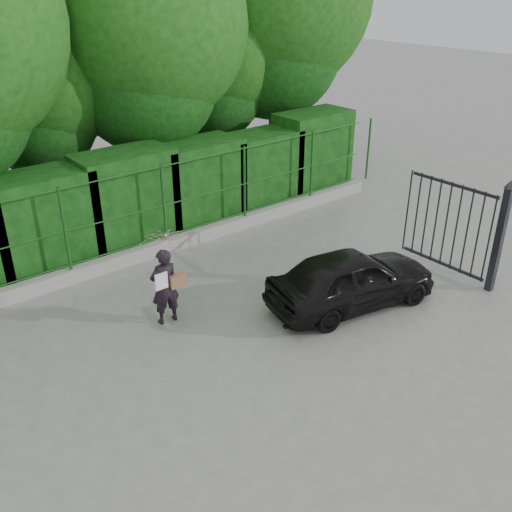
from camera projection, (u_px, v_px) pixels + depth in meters
ground at (282, 346)px, 9.95m from camera, size 80.00×80.00×0.00m
kerb at (152, 250)px, 13.00m from camera, size 14.00×0.25×0.30m
fence at (157, 205)px, 12.66m from camera, size 14.13×0.06×1.80m
hedge at (127, 200)px, 13.28m from camera, size 14.20×1.20×2.30m
trees at (111, 28)px, 13.89m from camera, size 17.10×6.15×8.08m
gate at (478, 229)px, 11.50m from camera, size 0.22×2.33×2.36m
woman at (167, 263)px, 10.22m from camera, size 0.95×0.97×1.75m
car at (352, 278)px, 10.93m from camera, size 3.59×2.00×1.15m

